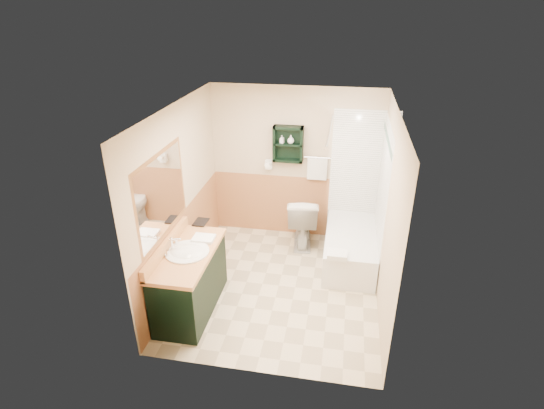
{
  "coord_description": "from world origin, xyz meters",
  "views": [
    {
      "loc": [
        0.74,
        -4.63,
        3.51
      ],
      "look_at": [
        -0.13,
        0.2,
        1.12
      ],
      "focal_mm": 28.0,
      "sensor_mm": 36.0,
      "label": 1
    }
  ],
  "objects_px": {
    "wall_shelf": "(288,144)",
    "toilet": "(302,220)",
    "vanity": "(190,281)",
    "bathtub": "(350,247)",
    "hair_dryer": "(269,164)",
    "soap_bottle_a": "(282,141)",
    "soap_bottle_b": "(291,140)",
    "vanity_book": "(194,214)"
  },
  "relations": [
    {
      "from": "bathtub",
      "to": "vanity_book",
      "type": "bearing_deg",
      "value": -161.45
    },
    {
      "from": "vanity",
      "to": "bathtub",
      "type": "distance_m",
      "value": 2.4
    },
    {
      "from": "wall_shelf",
      "to": "soap_bottle_b",
      "type": "xyz_separation_m",
      "value": [
        0.04,
        -0.01,
        0.06
      ]
    },
    {
      "from": "soap_bottle_b",
      "to": "toilet",
      "type": "bearing_deg",
      "value": -42.34
    },
    {
      "from": "bathtub",
      "to": "soap_bottle_a",
      "type": "relative_size",
      "value": 12.72
    },
    {
      "from": "vanity",
      "to": "vanity_book",
      "type": "bearing_deg",
      "value": 102.75
    },
    {
      "from": "wall_shelf",
      "to": "vanity_book",
      "type": "height_order",
      "value": "wall_shelf"
    },
    {
      "from": "wall_shelf",
      "to": "vanity_book",
      "type": "xyz_separation_m",
      "value": [
        -1.06,
        -1.31,
        -0.61
      ]
    },
    {
      "from": "wall_shelf",
      "to": "toilet",
      "type": "xyz_separation_m",
      "value": [
        0.28,
        -0.22,
        -1.15
      ]
    },
    {
      "from": "soap_bottle_a",
      "to": "soap_bottle_b",
      "type": "distance_m",
      "value": 0.14
    },
    {
      "from": "vanity",
      "to": "hair_dryer",
      "type": "bearing_deg",
      "value": 73.93
    },
    {
      "from": "vanity",
      "to": "soap_bottle_a",
      "type": "bearing_deg",
      "value": 68.52
    },
    {
      "from": "wall_shelf",
      "to": "vanity_book",
      "type": "relative_size",
      "value": 2.34
    },
    {
      "from": "bathtub",
      "to": "vanity_book",
      "type": "xyz_separation_m",
      "value": [
        -2.08,
        -0.7,
        0.7
      ]
    },
    {
      "from": "bathtub",
      "to": "soap_bottle_b",
      "type": "relative_size",
      "value": 11.75
    },
    {
      "from": "toilet",
      "to": "vanity_book",
      "type": "distance_m",
      "value": 1.81
    },
    {
      "from": "wall_shelf",
      "to": "toilet",
      "type": "height_order",
      "value": "wall_shelf"
    },
    {
      "from": "hair_dryer",
      "to": "bathtub",
      "type": "xyz_separation_m",
      "value": [
        1.33,
        -0.64,
        -0.96
      ]
    },
    {
      "from": "hair_dryer",
      "to": "toilet",
      "type": "distance_m",
      "value": 1.02
    },
    {
      "from": "wall_shelf",
      "to": "bathtub",
      "type": "distance_m",
      "value": 1.77
    },
    {
      "from": "toilet",
      "to": "vanity",
      "type": "bearing_deg",
      "value": 51.72
    },
    {
      "from": "hair_dryer",
      "to": "vanity",
      "type": "height_order",
      "value": "hair_dryer"
    },
    {
      "from": "vanity_book",
      "to": "soap_bottle_b",
      "type": "xyz_separation_m",
      "value": [
        1.1,
        1.31,
        0.68
      ]
    },
    {
      "from": "bathtub",
      "to": "toilet",
      "type": "xyz_separation_m",
      "value": [
        -0.75,
        0.39,
        0.16
      ]
    },
    {
      "from": "hair_dryer",
      "to": "vanity_book",
      "type": "bearing_deg",
      "value": -119.62
    },
    {
      "from": "hair_dryer",
      "to": "toilet",
      "type": "height_order",
      "value": "hair_dryer"
    },
    {
      "from": "hair_dryer",
      "to": "soap_bottle_b",
      "type": "distance_m",
      "value": 0.54
    },
    {
      "from": "soap_bottle_b",
      "to": "bathtub",
      "type": "bearing_deg",
      "value": -31.65
    },
    {
      "from": "soap_bottle_a",
      "to": "soap_bottle_b",
      "type": "relative_size",
      "value": 0.92
    },
    {
      "from": "bathtub",
      "to": "soap_bottle_a",
      "type": "height_order",
      "value": "soap_bottle_a"
    },
    {
      "from": "hair_dryer",
      "to": "soap_bottle_a",
      "type": "distance_m",
      "value": 0.44
    },
    {
      "from": "toilet",
      "to": "wall_shelf",
      "type": "bearing_deg",
      "value": -44.09
    },
    {
      "from": "bathtub",
      "to": "vanity_book",
      "type": "distance_m",
      "value": 2.31
    },
    {
      "from": "vanity",
      "to": "soap_bottle_a",
      "type": "distance_m",
      "value": 2.49
    },
    {
      "from": "wall_shelf",
      "to": "soap_bottle_b",
      "type": "height_order",
      "value": "wall_shelf"
    },
    {
      "from": "vanity",
      "to": "soap_bottle_b",
      "type": "bearing_deg",
      "value": 65.34
    },
    {
      "from": "soap_bottle_b",
      "to": "hair_dryer",
      "type": "bearing_deg",
      "value": 174.95
    },
    {
      "from": "soap_bottle_a",
      "to": "wall_shelf",
      "type": "bearing_deg",
      "value": 3.06
    },
    {
      "from": "wall_shelf",
      "to": "soap_bottle_b",
      "type": "relative_size",
      "value": 4.31
    },
    {
      "from": "vanity",
      "to": "bathtub",
      "type": "relative_size",
      "value": 0.86
    },
    {
      "from": "wall_shelf",
      "to": "vanity_book",
      "type": "bearing_deg",
      "value": -128.94
    },
    {
      "from": "hair_dryer",
      "to": "bathtub",
      "type": "relative_size",
      "value": 0.16
    }
  ]
}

